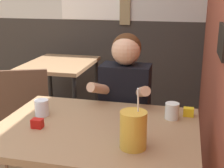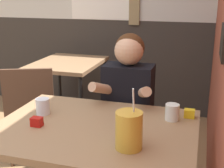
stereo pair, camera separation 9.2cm
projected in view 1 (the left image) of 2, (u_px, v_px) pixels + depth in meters
brick_wall_right at (222, 3)px, 2.16m from camera, size 0.08×4.52×2.70m
main_table at (96, 137)px, 1.71m from camera, size 1.10×0.82×0.72m
background_table at (60, 70)px, 3.25m from camera, size 0.65×0.81×0.72m
chair_near_window at (26, 108)px, 2.59m from camera, size 0.52×0.52×0.85m
person_seated at (125, 111)px, 2.22m from camera, size 0.42×0.40×1.16m
cocktail_pitcher at (133, 130)px, 1.45m from camera, size 0.13×0.13×0.30m
glass_near_pitcher at (42, 108)px, 1.84m from camera, size 0.08×0.08×0.10m
glass_center at (172, 111)px, 1.79m from camera, size 0.08×0.08×0.09m
condiment_ketchup at (37, 123)px, 1.68m from camera, size 0.06×0.04×0.05m
condiment_mustard at (188, 112)px, 1.84m from camera, size 0.06×0.04×0.05m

